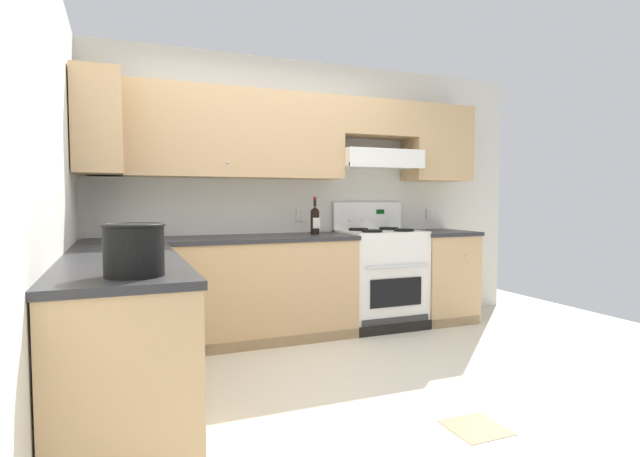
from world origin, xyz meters
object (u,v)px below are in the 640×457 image
object	(u,v)px
stove	(380,277)
bowl	(139,236)
bucket	(134,249)
wine_bottle	(315,220)

from	to	relation	value
stove	bowl	distance (m)	2.24
stove	bowl	bearing A→B (deg)	177.17
stove	bucket	xyz separation A→B (m)	(-2.28, -1.97, 0.55)
bucket	wine_bottle	bearing A→B (deg)	51.13
stove	wine_bottle	world-z (taller)	wine_bottle
wine_bottle	bucket	size ratio (longest dim) A/B	1.33
stove	wine_bottle	bearing A→B (deg)	177.44
bowl	stove	bearing A→B (deg)	-2.83
wine_bottle	bowl	size ratio (longest dim) A/B	1.10
bucket	bowl	bearing A→B (deg)	87.48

